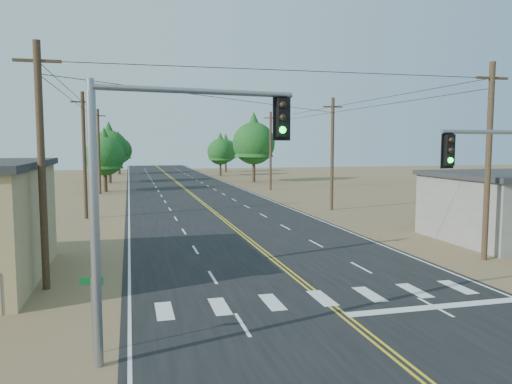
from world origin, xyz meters
name	(u,v)px	position (x,y,z in m)	size (l,w,h in m)	color
road	(221,217)	(0.00, 30.00, 0.01)	(15.00, 200.00, 0.02)	black
utility_pole_left_near	(42,165)	(-10.50, 12.00, 5.12)	(1.80, 0.30, 10.00)	#4C3826
utility_pole_left_mid	(84,154)	(-10.50, 32.00, 5.12)	(1.80, 0.30, 10.00)	#4C3826
utility_pole_left_far	(99,151)	(-10.50, 52.00, 5.12)	(1.80, 0.30, 10.00)	#4C3826
utility_pole_right_near	(488,160)	(10.50, 12.00, 5.12)	(1.80, 0.30, 10.00)	#4C3826
utility_pole_right_mid	(332,153)	(10.50, 32.00, 5.12)	(1.80, 0.30, 10.00)	#4C3826
utility_pole_right_far	(271,150)	(10.50, 52.00, 5.12)	(1.80, 0.30, 10.00)	#4C3826
signal_mast_left	(157,175)	(-6.37, 4.25, 5.11)	(5.81, 1.14, 7.61)	gray
street_sign	(92,303)	(-8.19, 4.86, 1.49)	(0.66, 0.11, 2.23)	gray
tree_left_near	(105,152)	(-10.00, 54.89, 4.91)	(4.82, 4.82, 8.03)	#3F2D1E
tree_left_mid	(109,145)	(-9.97, 69.23, 5.74)	(5.63, 5.63, 9.38)	#3F2D1E
tree_left_far	(119,148)	(-9.00, 91.42, 5.17)	(5.07, 5.07, 8.45)	#3F2D1E
tree_right_near	(254,139)	(11.70, 65.69, 6.67)	(6.54, 6.54, 10.91)	#3F2D1E
tree_right_mid	(220,149)	(9.41, 82.19, 4.95)	(4.85, 4.85, 8.09)	#3F2D1E
tree_right_far	(226,148)	(12.70, 94.15, 4.95)	(4.86, 4.86, 8.10)	#3F2D1E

